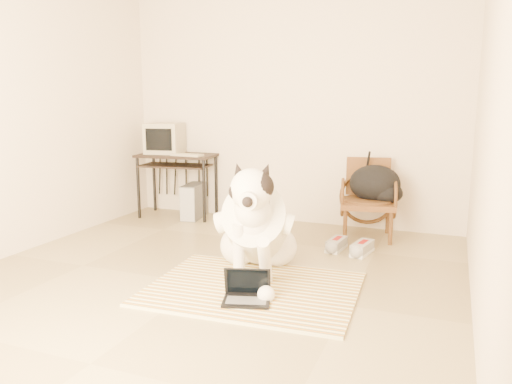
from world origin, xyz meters
The scene contains 14 objects.
floor centered at (0.00, 0.00, 0.00)m, with size 4.50×4.50×0.00m, color #94825A.
wall_back centered at (0.00, 2.25, 1.35)m, with size 4.50×4.50×0.00m, color beige.
wall_right centered at (2.00, 0.00, 1.35)m, with size 4.50×4.50×0.00m, color beige.
rug centered at (0.44, 0.03, 0.01)m, with size 1.64×1.29×0.02m.
dog centered at (0.32, 0.39, 0.40)m, with size 0.75×1.32×1.02m.
laptop centered at (0.49, -0.22, 0.08)m, with size 0.39×0.33×0.24m.
computer_desk centered at (-1.34, 1.95, 0.67)m, with size 0.99×0.63×0.78m.
crt_monitor centered at (-1.53, 1.99, 0.97)m, with size 0.48×0.46×0.37m.
desk_keyboard centered at (-1.13, 1.83, 0.79)m, with size 0.39×0.14×0.03m, color tan.
pc_tower centered at (-1.12, 1.93, 0.21)m, with size 0.25×0.47×0.42m.
rattan_chair centered at (1.00, 1.88, 0.42)m, with size 0.63×0.62×0.83m.
backpack centered at (1.09, 1.89, 0.56)m, with size 0.56×0.44×0.39m.
sneaker_left centered at (0.81, 1.29, 0.05)m, with size 0.17×0.33×0.11m.
sneaker_right centered at (1.07, 1.25, 0.05)m, with size 0.19×0.35×0.12m.
Camera 1 is at (1.80, -3.35, 1.46)m, focal length 35.00 mm.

